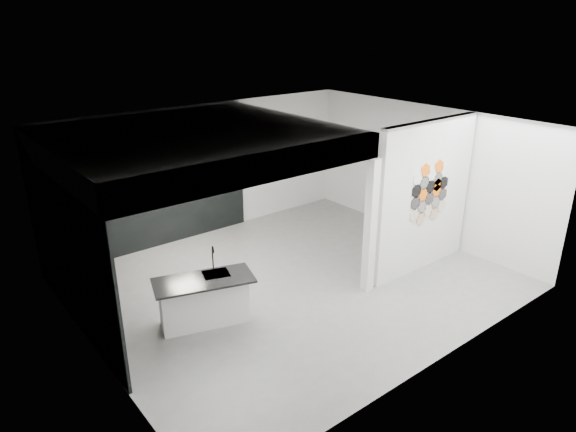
{
  "coord_description": "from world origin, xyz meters",
  "views": [
    {
      "loc": [
        -5.17,
        -6.32,
        4.44
      ],
      "look_at": [
        0.1,
        0.3,
        1.15
      ],
      "focal_mm": 32.0,
      "sensor_mm": 36.0,
      "label": 1
    }
  ],
  "objects_px": {
    "wall_basin": "(91,276)",
    "kitchen_island": "(204,300)",
    "kettle": "(197,174)",
    "utensil_cup": "(114,192)",
    "partition_panel": "(425,197)",
    "stockpot": "(114,190)",
    "glass_vase": "(215,171)",
    "bottle_dark": "(137,186)",
    "glass_bowl": "(215,172)"
  },
  "relations": [
    {
      "from": "kitchen_island",
      "to": "utensil_cup",
      "type": "distance_m",
      "value": 3.18
    },
    {
      "from": "wall_basin",
      "to": "bottle_dark",
      "type": "height_order",
      "value": "bottle_dark"
    },
    {
      "from": "glass_bowl",
      "to": "utensil_cup",
      "type": "relative_size",
      "value": 1.39
    },
    {
      "from": "kitchen_island",
      "to": "glass_bowl",
      "type": "xyz_separation_m",
      "value": [
        2.06,
        3.03,
        0.97
      ]
    },
    {
      "from": "glass_vase",
      "to": "wall_basin",
      "type": "bearing_deg",
      "value": -148.65
    },
    {
      "from": "partition_panel",
      "to": "stockpot",
      "type": "distance_m",
      "value": 5.76
    },
    {
      "from": "stockpot",
      "to": "kettle",
      "type": "height_order",
      "value": "stockpot"
    },
    {
      "from": "wall_basin",
      "to": "utensil_cup",
      "type": "xyz_separation_m",
      "value": [
        1.19,
        2.07,
        0.52
      ]
    },
    {
      "from": "partition_panel",
      "to": "glass_bowl",
      "type": "xyz_separation_m",
      "value": [
        -2.08,
        3.87,
        -0.03
      ]
    },
    {
      "from": "wall_basin",
      "to": "utensil_cup",
      "type": "bearing_deg",
      "value": 60.05
    },
    {
      "from": "wall_basin",
      "to": "utensil_cup",
      "type": "height_order",
      "value": "utensil_cup"
    },
    {
      "from": "kettle",
      "to": "utensil_cup",
      "type": "distance_m",
      "value": 1.77
    },
    {
      "from": "kitchen_island",
      "to": "utensil_cup",
      "type": "height_order",
      "value": "utensil_cup"
    },
    {
      "from": "stockpot",
      "to": "glass_vase",
      "type": "relative_size",
      "value": 1.37
    },
    {
      "from": "kettle",
      "to": "utensil_cup",
      "type": "height_order",
      "value": "kettle"
    },
    {
      "from": "stockpot",
      "to": "bottle_dark",
      "type": "relative_size",
      "value": 1.39
    },
    {
      "from": "kitchen_island",
      "to": "bottle_dark",
      "type": "bearing_deg",
      "value": 101.51
    },
    {
      "from": "glass_bowl",
      "to": "glass_vase",
      "type": "bearing_deg",
      "value": 0.0
    },
    {
      "from": "partition_panel",
      "to": "utensil_cup",
      "type": "relative_size",
      "value": 27.65
    },
    {
      "from": "partition_panel",
      "to": "kitchen_island",
      "type": "distance_m",
      "value": 4.34
    },
    {
      "from": "kitchen_island",
      "to": "utensil_cup",
      "type": "bearing_deg",
      "value": 110.23
    },
    {
      "from": "bottle_dark",
      "to": "stockpot",
      "type": "bearing_deg",
      "value": 180.0
    },
    {
      "from": "bottle_dark",
      "to": "utensil_cup",
      "type": "distance_m",
      "value": 0.46
    },
    {
      "from": "wall_basin",
      "to": "glass_bowl",
      "type": "relative_size",
      "value": 4.26
    },
    {
      "from": "partition_panel",
      "to": "bottle_dark",
      "type": "xyz_separation_m",
      "value": [
        -3.81,
        3.87,
        -0.01
      ]
    },
    {
      "from": "partition_panel",
      "to": "bottle_dark",
      "type": "height_order",
      "value": "partition_panel"
    },
    {
      "from": "kettle",
      "to": "bottle_dark",
      "type": "xyz_separation_m",
      "value": [
        -1.31,
        0.0,
        0.01
      ]
    },
    {
      "from": "utensil_cup",
      "to": "glass_vase",
      "type": "bearing_deg",
      "value": 0.0
    },
    {
      "from": "glass_vase",
      "to": "bottle_dark",
      "type": "distance_m",
      "value": 1.74
    },
    {
      "from": "stockpot",
      "to": "glass_bowl",
      "type": "xyz_separation_m",
      "value": [
        2.19,
        0.0,
        -0.03
      ]
    },
    {
      "from": "stockpot",
      "to": "kettle",
      "type": "relative_size",
      "value": 1.31
    },
    {
      "from": "partition_panel",
      "to": "bottle_dark",
      "type": "relative_size",
      "value": 18.84
    },
    {
      "from": "glass_bowl",
      "to": "bottle_dark",
      "type": "xyz_separation_m",
      "value": [
        -1.74,
        0.0,
        0.02
      ]
    },
    {
      "from": "stockpot",
      "to": "kitchen_island",
      "type": "bearing_deg",
      "value": -87.58
    },
    {
      "from": "kettle",
      "to": "glass_bowl",
      "type": "bearing_deg",
      "value": 0.52
    },
    {
      "from": "wall_basin",
      "to": "glass_bowl",
      "type": "bearing_deg",
      "value": 31.35
    },
    {
      "from": "kettle",
      "to": "wall_basin",
      "type": "bearing_deg",
      "value": -144.61
    },
    {
      "from": "wall_basin",
      "to": "glass_vase",
      "type": "bearing_deg",
      "value": 31.35
    },
    {
      "from": "partition_panel",
      "to": "kettle",
      "type": "xyz_separation_m",
      "value": [
        -2.5,
        3.87,
        -0.01
      ]
    },
    {
      "from": "wall_basin",
      "to": "kitchen_island",
      "type": "distance_m",
      "value": 1.7
    },
    {
      "from": "wall_basin",
      "to": "kitchen_island",
      "type": "bearing_deg",
      "value": -36.07
    },
    {
      "from": "glass_vase",
      "to": "bottle_dark",
      "type": "height_order",
      "value": "glass_vase"
    },
    {
      "from": "stockpot",
      "to": "wall_basin",
      "type": "bearing_deg",
      "value": -120.12
    },
    {
      "from": "glass_vase",
      "to": "utensil_cup",
      "type": "bearing_deg",
      "value": 180.0
    },
    {
      "from": "wall_basin",
      "to": "utensil_cup",
      "type": "relative_size",
      "value": 5.92
    },
    {
      "from": "stockpot",
      "to": "kettle",
      "type": "xyz_separation_m",
      "value": [
        1.77,
        0.0,
        -0.02
      ]
    },
    {
      "from": "glass_vase",
      "to": "partition_panel",
      "type": "bearing_deg",
      "value": -61.77
    },
    {
      "from": "partition_panel",
      "to": "glass_vase",
      "type": "xyz_separation_m",
      "value": [
        -2.08,
        3.87,
        -0.0
      ]
    },
    {
      "from": "stockpot",
      "to": "glass_bowl",
      "type": "bearing_deg",
      "value": 0.0
    },
    {
      "from": "wall_basin",
      "to": "glass_vase",
      "type": "relative_size",
      "value": 3.97
    }
  ]
}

